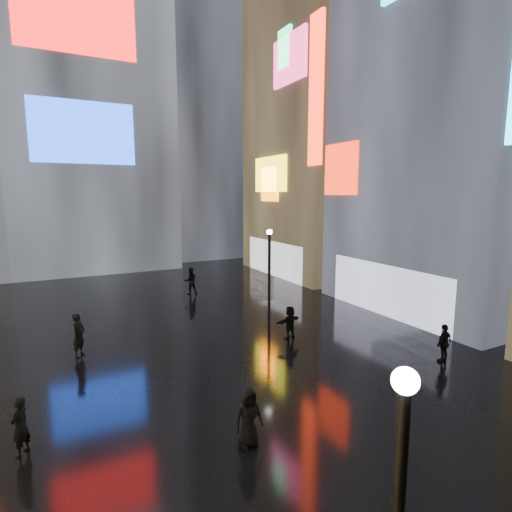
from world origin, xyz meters
TOP-DOWN VIEW (x-y plane):
  - ground at (0.00, 20.00)m, footprint 140.00×140.00m
  - building_right_mid at (15.98, 17.01)m, footprint 10.28×13.70m
  - building_right_far at (15.98, 30.00)m, footprint 10.28×12.00m
  - tower_main at (-3.00, 43.97)m, footprint 16.00×14.20m
  - tower_flank_right at (9.00, 46.00)m, footprint 12.00×12.00m
  - lamp_far at (4.21, 18.61)m, footprint 0.30×0.30m
  - pedestrian_3 at (8.42, 11.04)m, footprint 1.01×0.52m
  - pedestrian_4 at (-1.40, 9.75)m, footprint 0.83×0.54m
  - pedestrian_5 at (4.13, 16.38)m, footprint 1.57×0.81m
  - pedestrian_6 at (-5.19, 18.74)m, footprint 0.78×0.84m
  - pedestrian_7 at (2.60, 27.07)m, footprint 1.01×0.83m
  - umbrella_2 at (-1.40, 9.75)m, footprint 1.15×1.14m
  - pedestrian_8 at (-7.07, 12.22)m, footprint 0.67×0.72m

SIDE VIEW (x-z plane):
  - ground at x=0.00m, z-range 0.00..0.00m
  - pedestrian_5 at x=4.13m, z-range 0.00..1.62m
  - pedestrian_3 at x=8.42m, z-range 0.00..1.64m
  - pedestrian_8 at x=-7.07m, z-range 0.00..1.65m
  - pedestrian_4 at x=-1.40m, z-range 0.00..1.69m
  - pedestrian_7 at x=2.60m, z-range 0.00..1.89m
  - pedestrian_6 at x=-5.19m, z-range 0.00..1.92m
  - umbrella_2 at x=-1.40m, z-range 1.69..2.57m
  - lamp_far at x=4.21m, z-range 0.34..5.54m
  - building_right_far at x=15.98m, z-range -0.02..27.98m
  - building_right_mid at x=15.98m, z-range -0.01..29.99m
  - tower_flank_right at x=9.00m, z-range 0.00..34.00m
  - tower_main at x=-3.00m, z-range 0.01..42.01m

